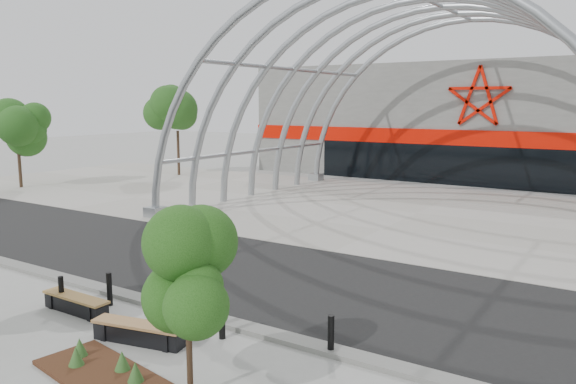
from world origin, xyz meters
TOP-DOWN VIEW (x-y plane):
  - ground at (0.00, 0.00)m, footprint 140.00×140.00m
  - road at (0.00, 3.50)m, footprint 140.00×7.00m
  - forecourt at (0.00, 15.50)m, footprint 60.00×17.00m
  - kerb at (0.00, -0.25)m, footprint 60.00×0.50m
  - arena_building at (0.00, 33.45)m, footprint 34.00×15.24m
  - vault_canopy at (0.00, 15.50)m, footprint 20.80×15.80m
  - planting_bed at (1.23, -3.70)m, footprint 4.65×2.09m
  - street_tree_1 at (2.58, -3.25)m, footprint 1.39×1.39m
  - bench_0 at (-2.76, -1.71)m, footprint 2.12×0.48m
  - bench_1 at (-0.00, -2.12)m, footprint 2.27×0.96m
  - bollard_0 at (-3.31, -1.73)m, footprint 0.14×0.14m
  - bollard_1 at (-2.45, -0.90)m, footprint 0.14×0.14m
  - bollard_2 at (0.83, -1.29)m, footprint 0.17×0.17m
  - bollard_3 at (1.41, -0.93)m, footprint 0.15×0.15m
  - bollard_4 at (3.88, -0.31)m, footprint 0.14×0.14m
  - bg_tree_0 at (-20.00, 20.00)m, footprint 3.00×3.00m
  - bg_tree_2 at (-24.00, 10.00)m, footprint 2.55×2.55m

SIDE VIEW (x-z plane):
  - ground at x=0.00m, z-range 0.00..0.00m
  - road at x=0.00m, z-range 0.00..0.02m
  - vault_canopy at x=0.00m, z-range -10.16..10.20m
  - forecourt at x=0.00m, z-range 0.00..0.04m
  - kerb at x=0.00m, z-range 0.00..0.12m
  - planting_bed at x=1.23m, z-range -0.12..0.35m
  - bench_0 at x=-2.76m, z-range -0.01..0.44m
  - bench_1 at x=0.00m, z-range -0.01..0.46m
  - bollard_0 at x=-3.31m, z-range 0.00..0.86m
  - bollard_4 at x=3.88m, z-range 0.00..0.88m
  - bollard_1 at x=-2.45m, z-range 0.00..0.89m
  - bollard_3 at x=1.41m, z-range 0.00..0.92m
  - bollard_2 at x=0.83m, z-range 0.00..1.08m
  - street_tree_1 at x=2.58m, z-range 0.72..4.00m
  - bg_tree_2 at x=-24.00m, z-range 1.17..6.55m
  - arena_building at x=0.00m, z-range -0.01..7.99m
  - bg_tree_0 at x=-20.00m, z-range 1.41..7.86m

